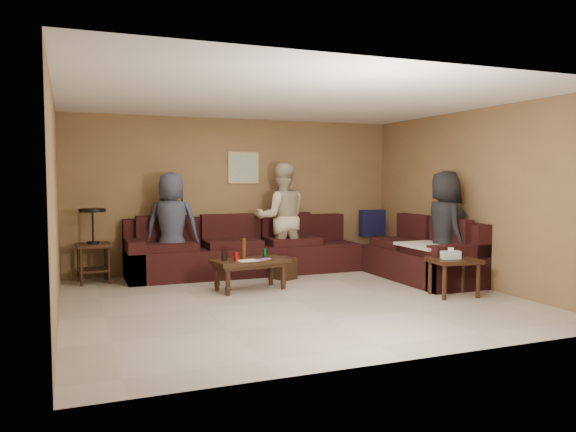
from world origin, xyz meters
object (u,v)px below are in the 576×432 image
Objects in this scene: waste_bin at (285,268)px; side_table_right at (454,264)px; sectional_sofa at (306,255)px; coffee_table at (250,264)px; end_table_left at (93,244)px; person_left at (172,226)px; person_middle at (281,218)px; person_right at (445,228)px.

side_table_right is at bearing -50.65° from waste_bin.
sectional_sofa is 1.33m from coffee_table.
end_table_left is 2.84m from waste_bin.
person_middle is at bearing -163.50° from person_left.
person_right is (0.38, 0.70, 0.39)m from side_table_right.
sectional_sofa reaches higher than waste_bin.
end_table_left is 0.61× the size of person_middle.
side_table_right is 1.97× the size of waste_bin.
sectional_sofa is 4.27× the size of end_table_left.
person_left is (-1.59, 0.60, 0.65)m from waste_bin.
side_table_right is at bearing 160.68° from person_right.
sectional_sofa reaches higher than coffee_table.
end_table_left is 3.28× the size of waste_bin.
coffee_table reaches higher than waste_bin.
side_table_right is (4.30, -2.70, -0.15)m from end_table_left.
person_left is (-1.99, 0.49, 0.49)m from sectional_sofa.
person_left is at bearing 159.26° from waste_bin.
person_left is (-3.18, 2.54, 0.39)m from side_table_right.
sectional_sofa is 14.02× the size of waste_bin.
person_right is at bearing -32.30° from waste_bin.
person_right reaches higher than person_left.
end_table_left is at bearing 5.58° from person_middle.
person_right is at bearing 61.40° from side_table_right.
side_table_right is (2.33, -1.36, 0.06)m from coffee_table.
sectional_sofa is at bearing 120.15° from side_table_right.
person_middle is 1.09× the size of person_right.
sectional_sofa is 0.44m from waste_bin.
person_right is (2.71, -0.66, 0.45)m from coffee_table.
waste_bin is 0.95m from person_middle.
person_right is (3.56, -1.85, 0.01)m from person_left.
sectional_sofa is 2.85× the size of person_right.
coffee_table is 1.53m from person_left.
person_middle is at bearing 52.24° from coffee_table.
side_table_right is (1.19, -2.06, 0.10)m from sectional_sofa.
waste_bin is at bearing -15.65° from end_table_left.
side_table_right is 2.52m from waste_bin.
person_right is (1.57, -1.36, 0.49)m from sectional_sofa.
end_table_left is at bearing 145.70° from coffee_table.
person_middle is (1.76, -0.01, 0.08)m from person_left.
person_left reaches higher than waste_bin.
side_table_right is at bearing -59.85° from sectional_sofa.
person_right is at bearing 169.51° from person_left.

